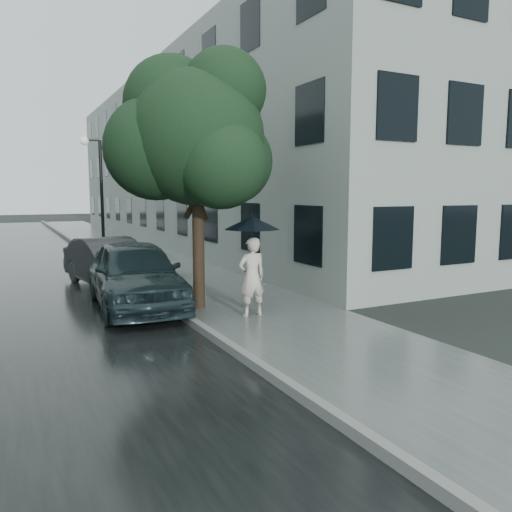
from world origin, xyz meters
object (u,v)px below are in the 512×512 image
lamp_post (97,191)px  car_near (135,274)px  pedestrian (252,277)px  street_tree (195,136)px  car_far (110,262)px

lamp_post → car_near: bearing=-87.1°
pedestrian → street_tree: 3.43m
car_near → lamp_post: bearing=89.8°
street_tree → car_near: size_ratio=1.26×
car_near → car_far: bearing=93.9°
street_tree → car_near: bearing=155.3°
car_near → pedestrian: bearing=-40.0°
car_near → street_tree: bearing=-20.8°
street_tree → lamp_post: (-0.71, 8.75, -1.21)m
street_tree → car_near: (-1.30, 0.60, -3.13)m
car_far → lamp_post: bearing=73.8°
lamp_post → car_far: 5.55m
lamp_post → car_far: bearing=-89.5°
street_tree → car_far: size_ratio=1.40×
pedestrian → car_near: (-2.04, 1.96, -0.07)m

